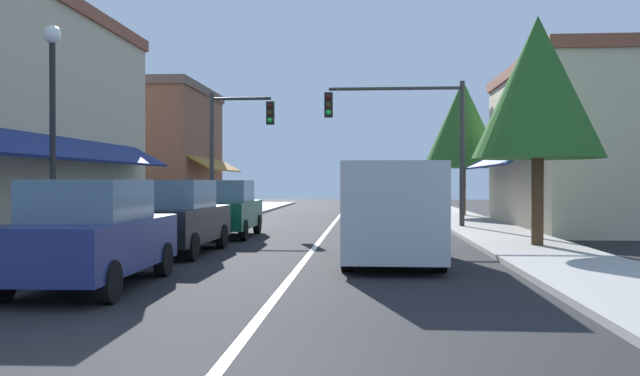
# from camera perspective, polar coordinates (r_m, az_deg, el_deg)

# --- Properties ---
(ground_plane) EXTENTS (80.00, 80.00, 0.00)m
(ground_plane) POSITION_cam_1_polar(r_m,az_deg,el_deg) (22.97, 0.65, -3.75)
(ground_plane) COLOR black
(sidewalk_left) EXTENTS (2.60, 56.00, 0.12)m
(sidewalk_left) POSITION_cam_1_polar(r_m,az_deg,el_deg) (23.93, -12.64, -3.45)
(sidewalk_left) COLOR #A39E99
(sidewalk_left) RESTS_ON ground
(sidewalk_right) EXTENTS (2.60, 56.00, 0.12)m
(sidewalk_right) POSITION_cam_1_polar(r_m,az_deg,el_deg) (23.29, 14.31, -3.56)
(sidewalk_right) COLOR #A39E99
(sidewalk_right) RESTS_ON ground
(lane_center_stripe) EXTENTS (0.14, 52.00, 0.01)m
(lane_center_stripe) POSITION_cam_1_polar(r_m,az_deg,el_deg) (22.97, 0.65, -3.75)
(lane_center_stripe) COLOR silver
(lane_center_stripe) RESTS_ON ground
(storefront_right_block) EXTENTS (6.18, 10.20, 6.05)m
(storefront_right_block) POSITION_cam_1_polar(r_m,az_deg,el_deg) (26.10, 21.63, 3.39)
(storefront_right_block) COLOR beige
(storefront_right_block) RESTS_ON ground
(storefront_far_left) EXTENTS (6.75, 8.20, 6.50)m
(storefront_far_left) POSITION_cam_1_polar(r_m,az_deg,el_deg) (34.65, -14.25, 3.08)
(storefront_far_left) COLOR brown
(storefront_far_left) RESTS_ON ground
(parked_car_nearest_left) EXTENTS (1.86, 4.14, 1.77)m
(parked_car_nearest_left) POSITION_cam_1_polar(r_m,az_deg,el_deg) (11.39, -19.15, -3.80)
(parked_car_nearest_left) COLOR navy
(parked_car_nearest_left) RESTS_ON ground
(parked_car_second_left) EXTENTS (1.86, 4.14, 1.77)m
(parked_car_second_left) POSITION_cam_1_polar(r_m,az_deg,el_deg) (16.16, -12.37, -2.48)
(parked_car_second_left) COLOR black
(parked_car_second_left) RESTS_ON ground
(parked_car_third_left) EXTENTS (1.84, 4.13, 1.77)m
(parked_car_third_left) POSITION_cam_1_polar(r_m,az_deg,el_deg) (20.82, -8.16, -1.79)
(parked_car_third_left) COLOR #0F4C33
(parked_car_third_left) RESTS_ON ground
(van_in_lane) EXTENTS (2.03, 5.19, 2.12)m
(van_in_lane) POSITION_cam_1_polar(r_m,az_deg,el_deg) (14.35, 6.16, -1.79)
(van_in_lane) COLOR #B2B7BC
(van_in_lane) RESTS_ON ground
(traffic_signal_mast_arm) EXTENTS (5.07, 0.50, 5.36)m
(traffic_signal_mast_arm) POSITION_cam_1_polar(r_m,az_deg,el_deg) (24.24, 7.96, 5.18)
(traffic_signal_mast_arm) COLOR #333333
(traffic_signal_mast_arm) RESTS_ON ground
(traffic_signal_left_corner) EXTENTS (2.62, 0.50, 5.26)m
(traffic_signal_left_corner) POSITION_cam_1_polar(r_m,az_deg,el_deg) (26.42, -7.55, 4.29)
(traffic_signal_left_corner) COLOR #333333
(traffic_signal_left_corner) RESTS_ON ground
(street_lamp_left_near) EXTENTS (0.36, 0.36, 4.87)m
(street_lamp_left_near) POSITION_cam_1_polar(r_m,az_deg,el_deg) (14.40, -22.08, 6.64)
(street_lamp_left_near) COLOR black
(street_lamp_left_near) RESTS_ON ground
(tree_right_near) EXTENTS (3.29, 3.29, 5.94)m
(tree_right_near) POSITION_cam_1_polar(r_m,az_deg,el_deg) (17.80, 18.29, 8.22)
(tree_right_near) COLOR #4C331E
(tree_right_near) RESTS_ON ground
(tree_right_far) EXTENTS (3.82, 3.82, 6.58)m
(tree_right_far) POSITION_cam_1_polar(r_m,az_deg,el_deg) (32.46, 12.22, 5.41)
(tree_right_far) COLOR #4C331E
(tree_right_far) RESTS_ON ground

